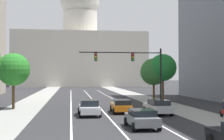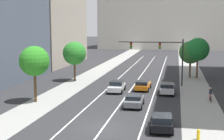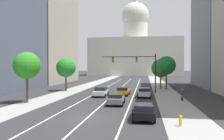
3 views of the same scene
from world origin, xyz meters
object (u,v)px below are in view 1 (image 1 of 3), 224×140
at_px(traffic_signal_mast, 135,65).
at_px(street_tree_near_right, 154,72).
at_px(capitol_building, 80,51).
at_px(street_tree_far_right, 163,68).
at_px(car_white, 89,107).
at_px(street_tree_near_left, 14,70).
at_px(car_orange, 121,106).
at_px(cyclist, 224,109).
at_px(car_silver, 158,107).
at_px(car_gray, 142,118).

bearing_deg(traffic_signal_mast, street_tree_near_right, 62.65).
distance_m(capitol_building, street_tree_far_right, 78.76).
height_order(capitol_building, street_tree_near_right, capitol_building).
relative_size(car_white, street_tree_near_left, 0.70).
relative_size(car_orange, street_tree_near_right, 0.69).
xyz_separation_m(cyclist, street_tree_near_right, (-1.80, 18.39, 3.63)).
relative_size(car_silver, street_tree_far_right, 0.68).
distance_m(car_orange, street_tree_near_right, 15.46).
bearing_deg(street_tree_near_right, car_silver, -103.34).
height_order(car_white, street_tree_near_right, street_tree_near_right).
relative_size(car_white, car_silver, 0.96).
bearing_deg(street_tree_far_right, street_tree_near_left, -161.34).
xyz_separation_m(car_orange, street_tree_near_left, (-11.94, 5.63, 3.87)).
bearing_deg(street_tree_far_right, car_white, -129.46).
bearing_deg(capitol_building, traffic_signal_mast, -87.25).
bearing_deg(car_gray, cyclist, -63.52).
bearing_deg(capitol_building, street_tree_far_right, -82.72).
relative_size(car_silver, car_orange, 1.07).
relative_size(car_orange, cyclist, 2.61).
bearing_deg(street_tree_near_right, capitol_building, 96.50).
bearing_deg(street_tree_far_right, cyclist, -87.92).
bearing_deg(street_tree_near_left, street_tree_near_right, 21.92).
relative_size(car_gray, street_tree_far_right, 0.59).
bearing_deg(car_gray, car_silver, -24.31).
bearing_deg(car_white, car_silver, -90.18).
bearing_deg(car_gray, car_white, 22.59).
height_order(capitol_building, street_tree_near_left, capitol_building).
xyz_separation_m(car_orange, street_tree_far_right, (8.19, 12.43, 4.32)).
distance_m(car_white, car_silver, 6.96).
bearing_deg(traffic_signal_mast, cyclist, -55.78).
distance_m(car_silver, traffic_signal_mast, 7.51).
distance_m(cyclist, street_tree_near_right, 18.83).
height_order(car_white, street_tree_near_left, street_tree_near_left).
relative_size(car_white, car_orange, 1.02).
relative_size(traffic_signal_mast, cyclist, 5.77).
xyz_separation_m(cyclist, street_tree_near_left, (-20.76, 10.76, 3.78)).
relative_size(car_silver, street_tree_near_left, 0.73).
bearing_deg(car_orange, capitol_building, 3.01).
bearing_deg(street_tree_near_left, car_silver, -25.27).
distance_m(capitol_building, car_gray, 100.63).
xyz_separation_m(car_white, street_tree_far_right, (11.66, 14.16, 4.28)).
distance_m(car_silver, street_tree_far_right, 15.45).
bearing_deg(car_orange, street_tree_near_left, 66.63).
bearing_deg(street_tree_far_right, car_orange, -123.37).
xyz_separation_m(traffic_signal_mast, street_tree_far_right, (5.79, 8.11, -0.15)).
xyz_separation_m(capitol_building, car_gray, (1.74, -99.81, -12.69)).
distance_m(capitol_building, street_tree_near_right, 77.86).
distance_m(capitol_building, street_tree_near_left, 85.54).
distance_m(traffic_signal_mast, cyclist, 12.24).
relative_size(capitol_building, car_white, 10.55).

